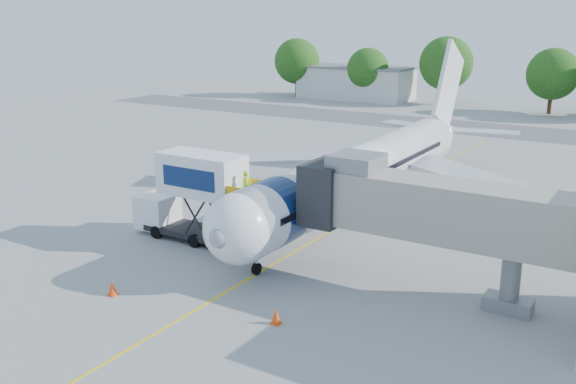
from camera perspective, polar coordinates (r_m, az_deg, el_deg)
The scene contains 14 objects.
ground at distance 42.22m, azimuth 4.52°, elevation -3.03°, with size 160.00×160.00×0.00m, color #969693.
guidance_line at distance 42.22m, azimuth 4.52°, elevation -3.02°, with size 0.15×70.00×0.01m, color yellow.
taxiway_strip at distance 80.89m, azimuth 18.39°, elevation 5.20°, with size 120.00×10.00×0.01m, color #59595B.
aircraft at distance 44.98m, azimuth 7.01°, elevation 1.97°, with size 34.17×37.73×11.35m.
jet_bridge at distance 31.75m, azimuth 11.70°, elevation -1.38°, with size 13.90×3.20×6.60m.
catering_hiloader at distance 39.15m, azimuth -8.36°, elevation -0.42°, with size 8.50×2.44×5.50m.
ground_tug at distance 29.26m, azimuth -18.37°, elevation -10.88°, with size 3.79×2.05×1.49m.
safety_cone_a at distance 29.21m, azimuth -1.07°, elevation -11.00°, with size 0.47×0.47×0.74m.
safety_cone_b at distance 33.11m, azimuth -15.35°, elevation -8.26°, with size 0.47×0.47×0.75m.
outbuilding_left at distance 106.78m, azimuth 6.04°, elevation 9.67°, with size 18.40×8.40×5.30m.
tree_a at distance 109.33m, azimuth 0.80°, elevation 11.55°, with size 7.53×7.53×9.60m.
tree_b at distance 103.40m, azimuth 7.10°, elevation 10.80°, with size 6.59×6.59×8.40m.
tree_c at distance 101.61m, azimuth 13.88°, elevation 11.04°, with size 8.05×8.05×10.26m.
tree_d at distance 96.48m, azimuth 22.48°, elevation 9.66°, with size 7.08×7.08×9.03m.
Camera 1 is at (18.17, -35.68, 13.40)m, focal length 40.00 mm.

